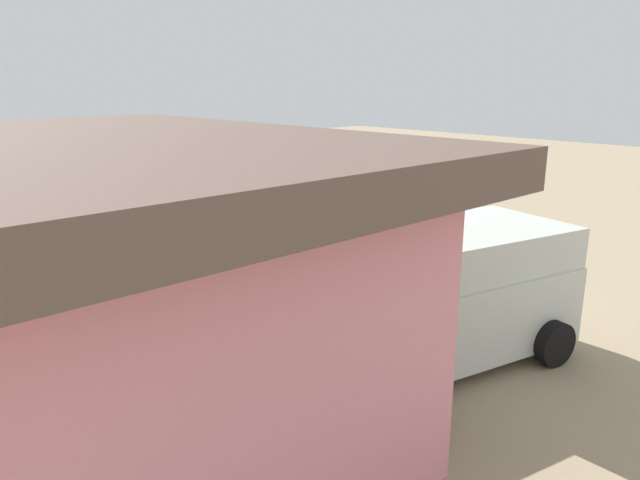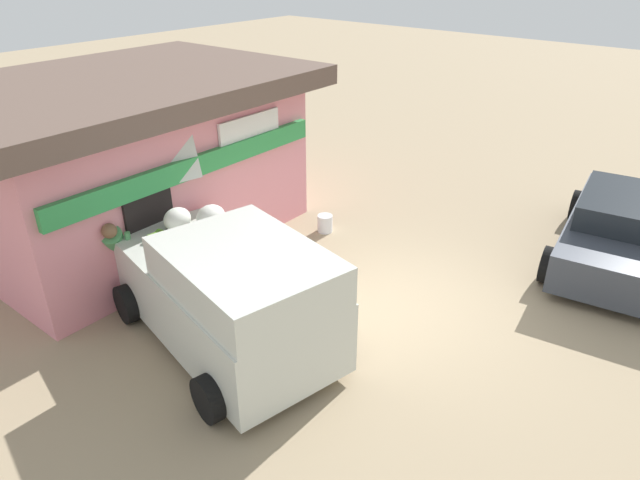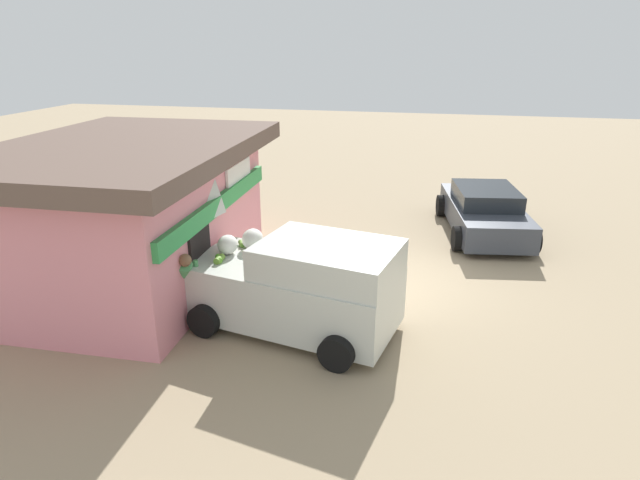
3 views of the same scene
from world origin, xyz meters
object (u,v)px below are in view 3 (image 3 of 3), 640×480
(vendor_standing, at_px, (200,258))
(customer_bending, at_px, (180,281))
(delivery_van, at_px, (298,285))
(unloaded_banana_pile, at_px, (168,289))
(parked_sedan, at_px, (484,211))
(paint_bucket, at_px, (290,245))
(storefront_bar, at_px, (131,212))

(vendor_standing, xyz_separation_m, customer_bending, (-1.11, -0.12, -0.01))
(vendor_standing, bearing_deg, customer_bending, -173.97)
(delivery_van, relative_size, unloaded_banana_pile, 6.22)
(parked_sedan, distance_m, vendor_standing, 8.28)
(unloaded_banana_pile, relative_size, paint_bucket, 1.98)
(delivery_van, relative_size, paint_bucket, 12.31)
(parked_sedan, xyz_separation_m, paint_bucket, (-2.60, 5.00, -0.45))
(customer_bending, height_order, paint_bucket, customer_bending)
(delivery_van, bearing_deg, unloaded_banana_pile, 78.17)
(delivery_van, height_order, vendor_standing, delivery_van)
(customer_bending, bearing_deg, delivery_van, -79.48)
(storefront_bar, bearing_deg, customer_bending, -130.64)
(parked_sedan, bearing_deg, paint_bucket, 117.45)
(storefront_bar, height_order, customer_bending, storefront_bar)
(delivery_van, distance_m, parked_sedan, 7.38)
(unloaded_banana_pile, height_order, paint_bucket, unloaded_banana_pile)
(storefront_bar, relative_size, delivery_van, 1.55)
(delivery_van, height_order, unloaded_banana_pile, delivery_van)
(vendor_standing, bearing_deg, paint_bucket, -19.47)
(unloaded_banana_pile, distance_m, paint_bucket, 3.60)
(delivery_van, bearing_deg, customer_bending, 100.52)
(storefront_bar, height_order, parked_sedan, storefront_bar)
(storefront_bar, distance_m, customer_bending, 2.59)
(customer_bending, relative_size, unloaded_banana_pile, 2.18)
(delivery_van, height_order, paint_bucket, delivery_van)
(storefront_bar, relative_size, paint_bucket, 19.09)
(parked_sedan, bearing_deg, storefront_bar, 123.15)
(paint_bucket, bearing_deg, unloaded_banana_pile, 149.24)
(delivery_van, bearing_deg, paint_bucket, 18.00)
(storefront_bar, relative_size, customer_bending, 4.42)
(storefront_bar, distance_m, paint_bucket, 4.08)
(storefront_bar, xyz_separation_m, unloaded_banana_pile, (-0.57, -1.00, -1.49))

